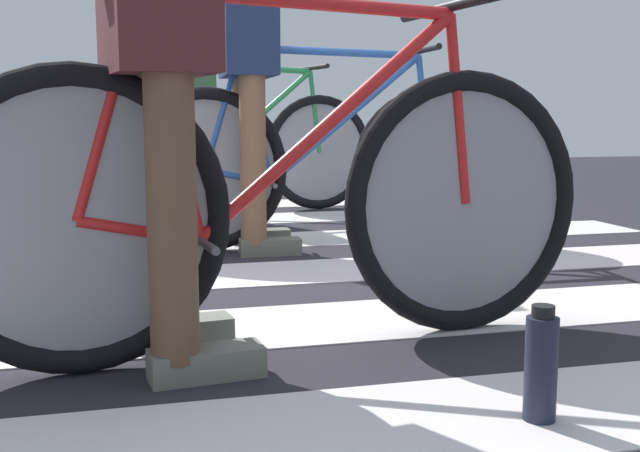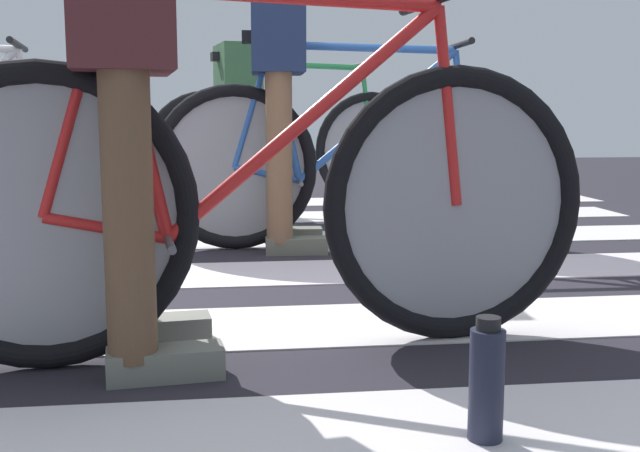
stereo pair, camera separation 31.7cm
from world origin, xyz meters
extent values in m
cube|color=#232129|center=(0.00, 0.00, 0.01)|extent=(18.00, 14.00, 0.02)
cube|color=silver|center=(0.04, -1.35, 0.02)|extent=(5.20, 0.44, 0.00)
cube|color=beige|center=(0.05, -0.58, 0.02)|extent=(5.20, 0.44, 0.00)
cube|color=silver|center=(-0.06, 0.15, 0.02)|extent=(5.20, 0.44, 0.00)
cube|color=silver|center=(-0.13, 0.92, 0.02)|extent=(5.20, 0.44, 0.00)
cube|color=silver|center=(-0.09, 1.70, 0.02)|extent=(5.20, 0.44, 0.00)
cube|color=silver|center=(0.13, 2.43, 0.02)|extent=(5.20, 0.44, 0.00)
torus|color=black|center=(-0.22, -0.86, 0.38)|extent=(0.72, 0.14, 0.72)
torus|color=black|center=(0.79, -0.75, 0.38)|extent=(0.72, 0.14, 0.72)
cylinder|color=gray|center=(-0.22, -0.86, 0.38)|extent=(0.60, 0.08, 0.61)
cylinder|color=gray|center=(0.79, -0.75, 0.38)|extent=(0.60, 0.08, 0.61)
cylinder|color=red|center=(0.40, -0.79, 0.60)|extent=(0.70, 0.12, 0.59)
cylinder|color=red|center=(0.00, -0.84, 0.61)|extent=(0.16, 0.05, 0.59)
cylinder|color=red|center=(-0.08, -0.85, 0.35)|extent=(0.29, 0.06, 0.09)
cylinder|color=red|center=(-0.14, -0.86, 0.64)|extent=(0.19, 0.05, 0.53)
cylinder|color=red|center=(0.77, -0.75, 0.63)|extent=(0.09, 0.04, 0.50)
cylinder|color=#4C4C51|center=(0.06, -0.83, 0.32)|extent=(0.06, 0.34, 0.02)
cylinder|color=brown|center=(-0.05, -0.70, 0.51)|extent=(0.11, 0.11, 0.88)
cylinder|color=brown|center=(-0.01, -0.98, 0.51)|extent=(0.11, 0.11, 0.88)
cube|color=#4C2126|center=(-0.03, -0.84, 0.85)|extent=(0.27, 0.43, 0.28)
cube|color=slate|center=(0.02, -0.69, 0.06)|extent=(0.27, 0.13, 0.07)
cube|color=slate|center=(0.06, -0.97, 0.06)|extent=(0.27, 0.13, 0.07)
torus|color=black|center=(0.25, 0.70, 0.38)|extent=(0.72, 0.09, 0.72)
torus|color=black|center=(1.27, 0.65, 0.38)|extent=(0.72, 0.09, 0.72)
cylinder|color=gray|center=(0.25, 0.70, 0.38)|extent=(0.61, 0.03, 0.61)
cylinder|color=gray|center=(1.27, 0.65, 0.38)|extent=(0.61, 0.03, 0.61)
cylinder|color=#2D5CB0|center=(0.81, 0.68, 0.89)|extent=(0.80, 0.07, 0.05)
cylinder|color=#2D5CB0|center=(0.87, 0.67, 0.60)|extent=(0.70, 0.07, 0.59)
cylinder|color=#2D5CB0|center=(0.47, 0.69, 0.61)|extent=(0.15, 0.04, 0.59)
cylinder|color=#2D5CB0|center=(0.39, 0.70, 0.35)|extent=(0.29, 0.04, 0.09)
cylinder|color=#2D5CB0|center=(0.33, 0.70, 0.64)|extent=(0.19, 0.03, 0.53)
cylinder|color=#2D5CB0|center=(1.24, 0.66, 0.63)|extent=(0.09, 0.03, 0.50)
cube|color=black|center=(0.41, 0.69, 0.93)|extent=(0.24, 0.10, 0.05)
cylinder|color=black|center=(1.21, 0.66, 0.90)|extent=(0.05, 0.52, 0.03)
cylinder|color=#4C4C51|center=(0.53, 0.69, 0.32)|extent=(0.04, 0.34, 0.02)
cylinder|color=brown|center=(0.44, 0.83, 0.54)|extent=(0.11, 0.11, 0.95)
cylinder|color=brown|center=(0.43, 0.55, 0.54)|extent=(0.11, 0.11, 0.95)
cube|color=#1C294B|center=(0.44, 0.69, 0.92)|extent=(0.24, 0.42, 0.28)
cube|color=#5F6255|center=(0.51, 0.83, 0.06)|extent=(0.26, 0.11, 0.07)
cube|color=#5F6255|center=(0.50, 0.55, 0.06)|extent=(0.26, 0.11, 0.07)
torus|color=black|center=(-0.60, 0.85, 0.38)|extent=(0.72, 0.14, 0.72)
cylinder|color=gray|center=(-0.60, 0.85, 0.38)|extent=(0.60, 0.08, 0.61)
cylinder|color=#BBBCC1|center=(-0.63, 0.85, 0.63)|extent=(0.09, 0.04, 0.50)
cylinder|color=black|center=(-0.66, 0.85, 0.90)|extent=(0.09, 0.52, 0.03)
torus|color=black|center=(0.11, 1.92, 0.38)|extent=(0.72, 0.17, 0.72)
torus|color=black|center=(1.12, 2.09, 0.38)|extent=(0.72, 0.17, 0.72)
cylinder|color=gray|center=(0.11, 1.92, 0.38)|extent=(0.60, 0.10, 0.61)
cylinder|color=gray|center=(1.12, 2.09, 0.38)|extent=(0.60, 0.10, 0.61)
cylinder|color=#2A8749|center=(0.66, 2.01, 0.89)|extent=(0.80, 0.16, 0.05)
cylinder|color=#2A8749|center=(0.72, 2.02, 0.60)|extent=(0.70, 0.15, 0.59)
cylinder|color=#2A8749|center=(0.33, 1.96, 0.61)|extent=(0.16, 0.06, 0.59)
cylinder|color=#2A8749|center=(0.25, 1.95, 0.35)|extent=(0.29, 0.07, 0.09)
cylinder|color=#2A8749|center=(0.19, 1.94, 0.64)|extent=(0.19, 0.05, 0.53)
cylinder|color=#2A8749|center=(1.09, 2.08, 0.63)|extent=(0.09, 0.04, 0.50)
cube|color=black|center=(0.27, 1.95, 0.93)|extent=(0.25, 0.13, 0.05)
cylinder|color=black|center=(1.06, 2.08, 0.90)|extent=(0.11, 0.52, 0.03)
cylinder|color=#4C4C51|center=(0.39, 1.97, 0.32)|extent=(0.07, 0.34, 0.02)
cylinder|color=brown|center=(0.27, 2.09, 0.52)|extent=(0.11, 0.11, 0.89)
cylinder|color=brown|center=(0.32, 1.82, 0.52)|extent=(0.11, 0.11, 0.89)
cube|color=#2C4E32|center=(0.30, 1.95, 0.86)|extent=(0.28, 0.44, 0.28)
cube|color=#22234F|center=(0.34, 2.10, 0.06)|extent=(0.27, 0.14, 0.07)
cube|color=#22234F|center=(0.39, 1.83, 0.06)|extent=(0.27, 0.14, 0.07)
cylinder|color=#1F2134|center=(0.66, -1.40, 0.13)|extent=(0.06, 0.06, 0.21)
cylinder|color=black|center=(0.66, -1.40, 0.24)|extent=(0.04, 0.04, 0.02)
camera|label=1|loc=(-0.13, -2.72, 0.62)|focal=44.20mm
camera|label=2|loc=(0.19, -2.72, 0.62)|focal=44.20mm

